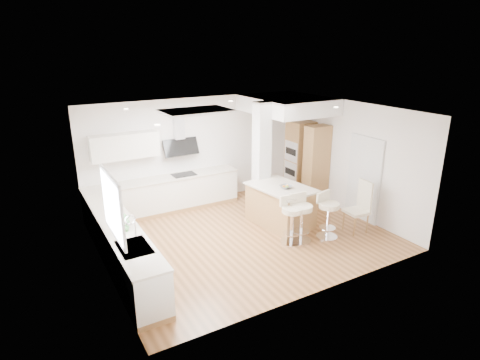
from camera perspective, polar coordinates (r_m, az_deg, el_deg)
ground at (r=9.08m, az=0.58°, el=-7.91°), size 6.00×6.00×0.00m
ceiling at (r=9.08m, az=0.58°, el=-7.91°), size 6.00×5.00×0.02m
wall_back at (r=10.69m, az=-6.22°, el=4.15°), size 6.00×0.04×2.80m
wall_left at (r=7.57m, az=-19.39°, el=-3.07°), size 0.04×5.00×2.80m
wall_right at (r=10.34m, az=15.12°, el=3.09°), size 0.04×5.00×2.80m
skylight at (r=8.39m, az=-6.20°, el=9.70°), size 4.10×2.10×0.06m
window_left at (r=6.65m, az=-17.75°, el=-3.19°), size 0.06×1.28×1.07m
doorway_right at (r=10.04m, az=17.20°, el=0.04°), size 0.05×1.00×2.10m
counter_left at (r=8.20m, az=-16.94°, el=-8.30°), size 0.63×4.50×1.35m
counter_back at (r=10.33m, az=-10.10°, el=-0.65°), size 3.62×0.63×2.50m
pillar at (r=9.85m, az=3.07°, el=2.96°), size 0.35×0.35×2.80m
soffit at (r=10.55m, az=6.72°, el=10.59°), size 1.78×2.20×0.40m
oven_column at (r=11.09m, az=9.34°, el=2.67°), size 0.63×1.21×2.10m
peninsula at (r=9.51m, az=5.76°, el=-3.56°), size 1.23×1.68×1.02m
bar_stool_a at (r=8.61m, az=7.35°, el=-5.30°), size 0.49×0.49×1.05m
bar_stool_b at (r=8.71m, az=8.64°, el=-4.99°), size 0.51×0.51×1.07m
bar_stool_c at (r=8.98m, az=12.36°, el=-4.57°), size 0.56×0.56×1.04m
dining_chair at (r=9.47m, az=16.78°, el=-3.36°), size 0.50×0.50×1.20m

